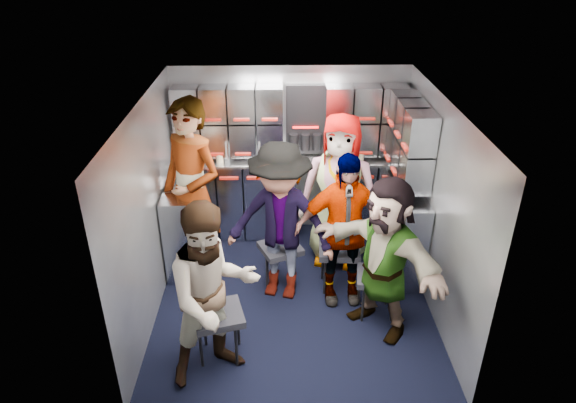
{
  "coord_description": "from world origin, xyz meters",
  "views": [
    {
      "loc": [
        -0.15,
        -4.36,
        3.47
      ],
      "look_at": [
        -0.05,
        0.35,
        0.96
      ],
      "focal_mm": 32.0,
      "sensor_mm": 36.0,
      "label": 1
    }
  ],
  "objects_px": {
    "jump_seat_mid_left": "(280,250)",
    "attendant_arc_b": "(280,223)",
    "attendant_arc_d": "(343,230)",
    "attendant_arc_e": "(384,257)",
    "attendant_arc_c": "(339,191)",
    "jump_seat_center": "(336,219)",
    "attendant_arc_a": "(213,295)",
    "jump_seat_near_right": "(377,279)",
    "jump_seat_near_left": "(218,317)",
    "jump_seat_mid_right": "(339,252)",
    "attendant_standing": "(193,193)"
  },
  "relations": [
    {
      "from": "jump_seat_center",
      "to": "attendant_arc_b",
      "type": "height_order",
      "value": "attendant_arc_b"
    },
    {
      "from": "jump_seat_center",
      "to": "attendant_arc_b",
      "type": "distance_m",
      "value": 1.13
    },
    {
      "from": "jump_seat_near_left",
      "to": "jump_seat_center",
      "type": "relative_size",
      "value": 0.98
    },
    {
      "from": "jump_seat_mid_left",
      "to": "attendant_arc_d",
      "type": "relative_size",
      "value": 0.32
    },
    {
      "from": "jump_seat_mid_right",
      "to": "attendant_arc_e",
      "type": "bearing_deg",
      "value": -62.48
    },
    {
      "from": "attendant_arc_c",
      "to": "jump_seat_mid_right",
      "type": "bearing_deg",
      "value": -79.14
    },
    {
      "from": "attendant_arc_b",
      "to": "attendant_arc_d",
      "type": "distance_m",
      "value": 0.63
    },
    {
      "from": "attendant_arc_b",
      "to": "attendant_arc_c",
      "type": "xyz_separation_m",
      "value": [
        0.66,
        0.63,
        0.03
      ]
    },
    {
      "from": "attendant_arc_d",
      "to": "attendant_arc_e",
      "type": "relative_size",
      "value": 1.03
    },
    {
      "from": "jump_seat_mid_left",
      "to": "attendant_arc_a",
      "type": "height_order",
      "value": "attendant_arc_a"
    },
    {
      "from": "jump_seat_mid_left",
      "to": "attendant_standing",
      "type": "height_order",
      "value": "attendant_standing"
    },
    {
      "from": "jump_seat_near_right",
      "to": "attendant_arc_a",
      "type": "height_order",
      "value": "attendant_arc_a"
    },
    {
      "from": "jump_seat_mid_left",
      "to": "jump_seat_near_right",
      "type": "relative_size",
      "value": 1.11
    },
    {
      "from": "jump_seat_mid_left",
      "to": "attendant_arc_e",
      "type": "height_order",
      "value": "attendant_arc_e"
    },
    {
      "from": "jump_seat_near_right",
      "to": "attendant_arc_a",
      "type": "relative_size",
      "value": 0.28
    },
    {
      "from": "attendant_arc_b",
      "to": "attendant_arc_d",
      "type": "relative_size",
      "value": 1.05
    },
    {
      "from": "jump_seat_mid_left",
      "to": "jump_seat_center",
      "type": "bearing_deg",
      "value": 43.92
    },
    {
      "from": "jump_seat_near_right",
      "to": "attendant_arc_e",
      "type": "height_order",
      "value": "attendant_arc_e"
    },
    {
      "from": "jump_seat_mid_left",
      "to": "attendant_arc_b",
      "type": "xyz_separation_m",
      "value": [
        0.0,
        -0.18,
        0.44
      ]
    },
    {
      "from": "jump_seat_near_left",
      "to": "attendant_arc_a",
      "type": "relative_size",
      "value": 0.31
    },
    {
      "from": "attendant_arc_a",
      "to": "attendant_arc_c",
      "type": "relative_size",
      "value": 0.94
    },
    {
      "from": "attendant_standing",
      "to": "attendant_arc_d",
      "type": "bearing_deg",
      "value": 18.49
    },
    {
      "from": "attendant_arc_b",
      "to": "attendant_arc_e",
      "type": "xyz_separation_m",
      "value": [
        0.95,
        -0.53,
        -0.06
      ]
    },
    {
      "from": "jump_seat_mid_right",
      "to": "attendant_arc_d",
      "type": "height_order",
      "value": "attendant_arc_d"
    },
    {
      "from": "jump_seat_near_right",
      "to": "attendant_standing",
      "type": "distance_m",
      "value": 2.09
    },
    {
      "from": "jump_seat_mid_left",
      "to": "attendant_arc_e",
      "type": "bearing_deg",
      "value": -36.84
    },
    {
      "from": "attendant_arc_a",
      "to": "attendant_arc_b",
      "type": "height_order",
      "value": "attendant_arc_b"
    },
    {
      "from": "attendant_arc_a",
      "to": "attendant_arc_d",
      "type": "distance_m",
      "value": 1.55
    },
    {
      "from": "jump_seat_near_right",
      "to": "attendant_arc_c",
      "type": "relative_size",
      "value": 0.26
    },
    {
      "from": "jump_seat_mid_left",
      "to": "jump_seat_near_right",
      "type": "distance_m",
      "value": 1.09
    },
    {
      "from": "attendant_arc_c",
      "to": "attendant_arc_e",
      "type": "distance_m",
      "value": 1.21
    },
    {
      "from": "attendant_standing",
      "to": "attendant_arc_a",
      "type": "distance_m",
      "value": 1.51
    },
    {
      "from": "jump_seat_mid_left",
      "to": "attendant_arc_d",
      "type": "distance_m",
      "value": 0.78
    },
    {
      "from": "attendant_arc_c",
      "to": "attendant_arc_d",
      "type": "xyz_separation_m",
      "value": [
        -0.04,
        -0.71,
        -0.07
      ]
    },
    {
      "from": "jump_seat_center",
      "to": "attendant_arc_e",
      "type": "height_order",
      "value": "attendant_arc_e"
    },
    {
      "from": "jump_seat_mid_left",
      "to": "attendant_arc_b",
      "type": "relative_size",
      "value": 0.3
    },
    {
      "from": "jump_seat_near_left",
      "to": "attendant_arc_e",
      "type": "relative_size",
      "value": 0.32
    },
    {
      "from": "jump_seat_mid_right",
      "to": "attendant_arc_e",
      "type": "relative_size",
      "value": 0.32
    },
    {
      "from": "jump_seat_mid_right",
      "to": "attendant_arc_b",
      "type": "distance_m",
      "value": 0.75
    },
    {
      "from": "attendant_arc_a",
      "to": "jump_seat_near_right",
      "type": "bearing_deg",
      "value": -1.11
    },
    {
      "from": "jump_seat_mid_left",
      "to": "jump_seat_near_right",
      "type": "bearing_deg",
      "value": -29.24
    },
    {
      "from": "jump_seat_near_right",
      "to": "attendant_arc_d",
      "type": "relative_size",
      "value": 0.29
    },
    {
      "from": "jump_seat_near_left",
      "to": "jump_seat_near_right",
      "type": "distance_m",
      "value": 1.61
    },
    {
      "from": "jump_seat_near_left",
      "to": "attendant_arc_c",
      "type": "relative_size",
      "value": 0.29
    },
    {
      "from": "attendant_arc_e",
      "to": "jump_seat_mid_left",
      "type": "bearing_deg",
      "value": -167.5
    },
    {
      "from": "jump_seat_near_left",
      "to": "attendant_standing",
      "type": "distance_m",
      "value": 1.45
    },
    {
      "from": "jump_seat_mid_left",
      "to": "jump_seat_near_left",
      "type": "bearing_deg",
      "value": -117.06
    },
    {
      "from": "jump_seat_near_right",
      "to": "jump_seat_mid_left",
      "type": "bearing_deg",
      "value": 150.76
    },
    {
      "from": "jump_seat_mid_left",
      "to": "attendant_standing",
      "type": "xyz_separation_m",
      "value": [
        -0.92,
        0.19,
        0.6
      ]
    },
    {
      "from": "jump_seat_mid_right",
      "to": "attendant_arc_e",
      "type": "distance_m",
      "value": 0.8
    }
  ]
}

